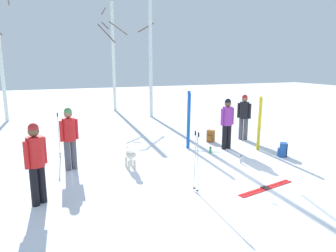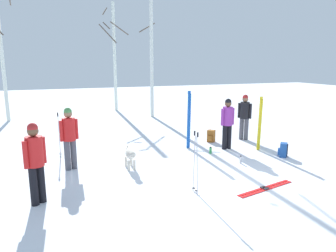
{
  "view_description": "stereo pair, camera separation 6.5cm",
  "coord_description": "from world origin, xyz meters",
  "px_view_note": "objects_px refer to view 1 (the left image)",
  "views": [
    {
      "loc": [
        -4.01,
        -6.07,
        2.9
      ],
      "look_at": [
        -0.69,
        2.52,
        1.0
      ],
      "focal_mm": 33.25,
      "sensor_mm": 36.0,
      "label": 1
    },
    {
      "loc": [
        -3.95,
        -6.09,
        2.9
      ],
      "look_at": [
        -0.69,
        2.52,
        1.0
      ],
      "focal_mm": 33.25,
      "sensor_mm": 36.0,
      "label": 2
    }
  ],
  "objects_px": {
    "ski_poles_0": "(59,133)",
    "birch_tree_2": "(0,50)",
    "person_1": "(244,114)",
    "ski_pair_planted_0": "(189,120)",
    "ski_pair_planted_1": "(259,124)",
    "birch_tree_4": "(150,40)",
    "person_4": "(227,120)",
    "water_bottle_1": "(241,160)",
    "backpack_0": "(211,136)",
    "dog": "(130,155)",
    "ski_pair_lying_0": "(266,188)",
    "birch_tree_3": "(113,55)",
    "person_0": "(36,159)",
    "person_3": "(69,135)",
    "backpack_1": "(283,150)",
    "water_bottle_0": "(210,150)",
    "ski_poles_1": "(196,160)"
  },
  "relations": [
    {
      "from": "ski_pair_lying_0",
      "to": "water_bottle_0",
      "type": "distance_m",
      "value": 3.0
    },
    {
      "from": "birch_tree_3",
      "to": "ski_pair_planted_0",
      "type": "bearing_deg",
      "value": -86.12
    },
    {
      "from": "backpack_0",
      "to": "ski_pair_planted_1",
      "type": "bearing_deg",
      "value": -57.57
    },
    {
      "from": "ski_pair_lying_0",
      "to": "backpack_1",
      "type": "height_order",
      "value": "backpack_1"
    },
    {
      "from": "person_0",
      "to": "person_3",
      "type": "relative_size",
      "value": 1.0
    },
    {
      "from": "water_bottle_0",
      "to": "person_0",
      "type": "bearing_deg",
      "value": -159.06
    },
    {
      "from": "person_4",
      "to": "ski_poles_0",
      "type": "xyz_separation_m",
      "value": [
        -5.32,
        1.15,
        -0.25
      ]
    },
    {
      "from": "ski_pair_lying_0",
      "to": "backpack_0",
      "type": "height_order",
      "value": "backpack_0"
    },
    {
      "from": "water_bottle_0",
      "to": "ski_pair_lying_0",
      "type": "bearing_deg",
      "value": -93.2
    },
    {
      "from": "ski_pair_lying_0",
      "to": "birch_tree_4",
      "type": "xyz_separation_m",
      "value": [
        0.54,
        10.29,
        4.0
      ]
    },
    {
      "from": "dog",
      "to": "person_0",
      "type": "bearing_deg",
      "value": -148.16
    },
    {
      "from": "birch_tree_4",
      "to": "person_3",
      "type": "bearing_deg",
      "value": -122.78
    },
    {
      "from": "ski_pair_planted_0",
      "to": "birch_tree_3",
      "type": "xyz_separation_m",
      "value": [
        -0.63,
        9.31,
        2.33
      ]
    },
    {
      "from": "person_0",
      "to": "person_1",
      "type": "height_order",
      "value": "same"
    },
    {
      "from": "birch_tree_4",
      "to": "dog",
      "type": "bearing_deg",
      "value": -111.95
    },
    {
      "from": "ski_pair_lying_0",
      "to": "ski_poles_0",
      "type": "bearing_deg",
      "value": 134.55
    },
    {
      "from": "birch_tree_4",
      "to": "ski_pair_lying_0",
      "type": "bearing_deg",
      "value": -93.01
    },
    {
      "from": "birch_tree_3",
      "to": "birch_tree_4",
      "type": "xyz_separation_m",
      "value": [
        1.4,
        -2.86,
        0.7
      ]
    },
    {
      "from": "dog",
      "to": "ski_poles_0",
      "type": "relative_size",
      "value": 0.65
    },
    {
      "from": "person_1",
      "to": "dog",
      "type": "relative_size",
      "value": 1.91
    },
    {
      "from": "ski_pair_planted_1",
      "to": "birch_tree_3",
      "type": "xyz_separation_m",
      "value": [
        -2.73,
        10.36,
        2.41
      ]
    },
    {
      "from": "person_0",
      "to": "ski_pair_planted_1",
      "type": "xyz_separation_m",
      "value": [
        6.79,
        1.75,
        -0.09
      ]
    },
    {
      "from": "ski_poles_1",
      "to": "backpack_1",
      "type": "distance_m",
      "value": 4.05
    },
    {
      "from": "person_1",
      "to": "water_bottle_1",
      "type": "xyz_separation_m",
      "value": [
        -1.71,
        -2.39,
        -0.87
      ]
    },
    {
      "from": "water_bottle_0",
      "to": "ski_pair_planted_0",
      "type": "bearing_deg",
      "value": 114.53
    },
    {
      "from": "person_3",
      "to": "dog",
      "type": "distance_m",
      "value": 1.73
    },
    {
      "from": "water_bottle_1",
      "to": "birch_tree_2",
      "type": "height_order",
      "value": "birch_tree_2"
    },
    {
      "from": "dog",
      "to": "water_bottle_1",
      "type": "bearing_deg",
      "value": -12.45
    },
    {
      "from": "person_1",
      "to": "ski_pair_lying_0",
      "type": "height_order",
      "value": "person_1"
    },
    {
      "from": "person_0",
      "to": "person_3",
      "type": "distance_m",
      "value": 2.12
    },
    {
      "from": "ski_poles_0",
      "to": "birch_tree_2",
      "type": "distance_m",
      "value": 7.97
    },
    {
      "from": "backpack_1",
      "to": "birch_tree_4",
      "type": "xyz_separation_m",
      "value": [
        -1.57,
        8.41,
        3.8
      ]
    },
    {
      "from": "person_3",
      "to": "ski_pair_planted_0",
      "type": "height_order",
      "value": "ski_pair_planted_0"
    },
    {
      "from": "backpack_0",
      "to": "water_bottle_0",
      "type": "bearing_deg",
      "value": -118.98
    },
    {
      "from": "person_4",
      "to": "ski_poles_0",
      "type": "bearing_deg",
      "value": 167.78
    },
    {
      "from": "person_1",
      "to": "ski_poles_1",
      "type": "xyz_separation_m",
      "value": [
        -3.85,
        -3.79,
        -0.23
      ]
    },
    {
      "from": "person_1",
      "to": "person_4",
      "type": "distance_m",
      "value": 1.56
    },
    {
      "from": "ski_pair_lying_0",
      "to": "birch_tree_4",
      "type": "height_order",
      "value": "birch_tree_4"
    },
    {
      "from": "person_4",
      "to": "ski_pair_planted_1",
      "type": "relative_size",
      "value": 0.95
    },
    {
      "from": "person_1",
      "to": "ski_pair_planted_0",
      "type": "bearing_deg",
      "value": -172.2
    },
    {
      "from": "person_1",
      "to": "backpack_0",
      "type": "xyz_separation_m",
      "value": [
        -1.32,
        0.14,
        -0.77
      ]
    },
    {
      "from": "person_3",
      "to": "water_bottle_0",
      "type": "distance_m",
      "value": 4.4
    },
    {
      "from": "backpack_1",
      "to": "water_bottle_0",
      "type": "relative_size",
      "value": 2.03
    },
    {
      "from": "backpack_0",
      "to": "ski_poles_0",
      "type": "bearing_deg",
      "value": 178.64
    },
    {
      "from": "ski_pair_planted_1",
      "to": "birch_tree_4",
      "type": "height_order",
      "value": "birch_tree_4"
    },
    {
      "from": "person_0",
      "to": "backpack_1",
      "type": "distance_m",
      "value": 7.12
    },
    {
      "from": "water_bottle_0",
      "to": "dog",
      "type": "bearing_deg",
      "value": -169.61
    },
    {
      "from": "backpack_1",
      "to": "birch_tree_3",
      "type": "xyz_separation_m",
      "value": [
        -2.96,
        11.27,
        3.09
      ]
    },
    {
      "from": "ski_poles_0",
      "to": "birch_tree_2",
      "type": "relative_size",
      "value": 0.21
    },
    {
      "from": "water_bottle_0",
      "to": "ski_poles_1",
      "type": "bearing_deg",
      "value": -124.63
    }
  ]
}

